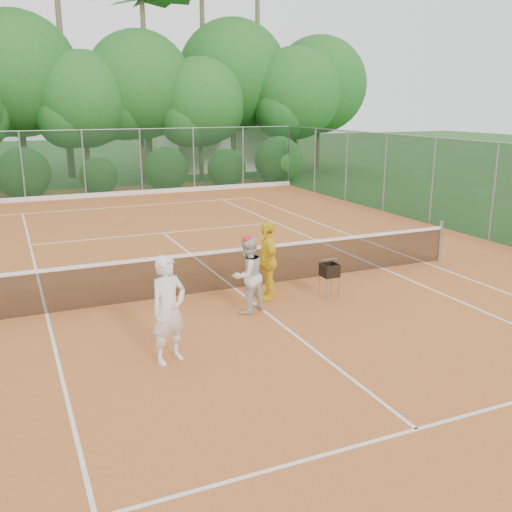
{
  "coord_description": "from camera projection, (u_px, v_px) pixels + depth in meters",
  "views": [
    {
      "loc": [
        -4.6,
        -11.6,
        4.15
      ],
      "look_at": [
        -0.01,
        -1.2,
        1.1
      ],
      "focal_mm": 40.0,
      "sensor_mm": 36.0,
      "label": 1
    }
  ],
  "objects": [
    {
      "name": "player_center_grp",
      "position": [
        247.0,
        275.0,
        11.48
      ],
      "size": [
        0.92,
        0.83,
        1.6
      ],
      "color": "silver",
      "rests_on": "clay_court"
    },
    {
      "name": "tennis_net",
      "position": [
        235.0,
        268.0,
        12.99
      ],
      "size": [
        11.97,
        0.1,
        1.1
      ],
      "color": "gray",
      "rests_on": "clay_court"
    },
    {
      "name": "player_yellow",
      "position": [
        268.0,
        260.0,
        12.27
      ],
      "size": [
        0.59,
        1.07,
        1.73
      ],
      "primitive_type": "imported",
      "rotation": [
        0.0,
        0.0,
        -1.74
      ],
      "color": "yellow",
      "rests_on": "clay_court"
    },
    {
      "name": "stray_ball_b",
      "position": [
        130.0,
        209.0,
        22.94
      ],
      "size": [
        0.07,
        0.07,
        0.07
      ],
      "primitive_type": "sphere",
      "color": "#C3DA32",
      "rests_on": "clay_court"
    },
    {
      "name": "ground",
      "position": [
        235.0,
        290.0,
        13.13
      ],
      "size": [
        120.0,
        120.0,
        0.0
      ],
      "primitive_type": "plane",
      "color": "#224E1B",
      "rests_on": "ground"
    },
    {
      "name": "tropical_treeline",
      "position": [
        118.0,
        85.0,
        30.22
      ],
      "size": [
        32.1,
        8.49,
        15.03
      ],
      "color": "brown",
      "rests_on": "ground"
    },
    {
      "name": "stray_ball_c",
      "position": [
        172.0,
        210.0,
        22.53
      ],
      "size": [
        0.07,
        0.07,
        0.07
      ],
      "primitive_type": "sphere",
      "color": "#B0C82E",
      "rests_on": "clay_court"
    },
    {
      "name": "player_white",
      "position": [
        169.0,
        310.0,
        9.22
      ],
      "size": [
        0.77,
        0.64,
        1.8
      ],
      "primitive_type": "imported",
      "rotation": [
        0.0,
        0.0,
        0.38
      ],
      "color": "white",
      "rests_on": "clay_court"
    },
    {
      "name": "court_markings",
      "position": [
        235.0,
        289.0,
        13.12
      ],
      "size": [
        11.03,
        23.83,
        0.01
      ],
      "color": "white",
      "rests_on": "clay_court"
    },
    {
      "name": "clay_court",
      "position": [
        235.0,
        289.0,
        13.12
      ],
      "size": [
        18.0,
        36.0,
        0.02
      ],
      "primitive_type": "cube",
      "color": "#BF662C",
      "rests_on": "ground"
    },
    {
      "name": "ball_hopper",
      "position": [
        330.0,
        271.0,
        12.37
      ],
      "size": [
        0.34,
        0.34,
        0.78
      ],
      "rotation": [
        0.0,
        0.0,
        0.2
      ],
      "color": "gray",
      "rests_on": "clay_court"
    },
    {
      "name": "club_building",
      "position": [
        227.0,
        145.0,
        37.45
      ],
      "size": [
        8.0,
        5.0,
        3.0
      ],
      "primitive_type": "cube",
      "color": "beige",
      "rests_on": "ground"
    },
    {
      "name": "stray_ball_a",
      "position": [
        123.0,
        217.0,
        21.16
      ],
      "size": [
        0.07,
        0.07,
        0.07
      ],
      "primitive_type": "sphere",
      "color": "yellow",
      "rests_on": "clay_court"
    },
    {
      "name": "fence_back",
      "position": [
        113.0,
        163.0,
        25.98
      ],
      "size": [
        18.07,
        0.07,
        3.0
      ],
      "color": "#19381E",
      "rests_on": "clay_court"
    }
  ]
}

